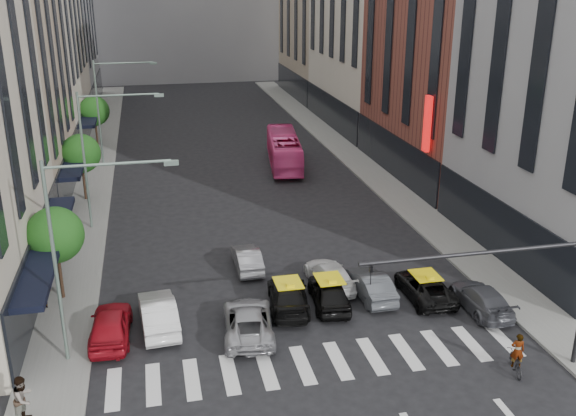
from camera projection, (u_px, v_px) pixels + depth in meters
ground at (335, 382)px, 26.73m from camera, size 160.00×160.00×0.00m
sidewalk_left at (94, 184)px, 51.89m from camera, size 3.00×96.00×0.15m
sidewalk_right at (364, 166)px, 56.55m from camera, size 3.00×96.00×0.15m
building_right_b at (449, 15)px, 50.49m from camera, size 8.00×18.00×26.00m
tree_near at (55, 235)px, 32.25m from camera, size 2.88×2.88×4.95m
tree_mid at (81, 154)px, 46.93m from camera, size 2.88×2.88×4.95m
tree_far at (94, 111)px, 61.61m from camera, size 2.88×2.88×4.95m
streetlamp_near at (76, 235)px, 26.34m from camera, size 5.38×0.25×9.00m
streetlamp_mid at (98, 142)px, 41.01m from camera, size 5.38×0.25×9.00m
streetlamp_far at (108, 98)px, 55.69m from camera, size 5.38×0.25×9.00m
traffic_signal at (528, 278)px, 25.84m from camera, size 10.10×0.20×6.00m
liberty_sign at (427, 124)px, 45.58m from camera, size 0.30×0.70×4.00m
car_red at (110, 325)px, 29.61m from camera, size 2.00×4.57×1.53m
car_white_front at (158, 313)px, 30.63m from camera, size 1.98×4.79×1.54m
car_silver at (248, 321)px, 30.09m from camera, size 2.84×5.21×1.39m
taxi_left at (288, 295)px, 32.45m from camera, size 2.61×5.05×1.40m
taxi_center at (329, 292)px, 32.70m from camera, size 2.14×4.48×1.48m
car_grey_mid at (371, 285)px, 33.55m from camera, size 1.58×4.29×1.40m
taxi_right at (425, 287)px, 33.51m from camera, size 2.20×4.64×1.28m
car_grey_curb at (481, 298)px, 32.26m from camera, size 1.88×4.54×1.31m
car_row2_left at (247, 258)px, 36.79m from camera, size 1.42×4.00×1.31m
car_row2_right at (330, 275)px, 34.76m from camera, size 2.16×4.69×1.33m
bus at (284, 150)px, 56.49m from camera, size 3.84×10.75×2.93m
motorcycle at (516, 363)px, 27.27m from camera, size 1.06×1.83×0.91m
rider at (519, 337)px, 26.85m from camera, size 0.66×0.53×1.59m
pedestrian_near at (23, 399)px, 23.89m from camera, size 1.04×1.15×1.91m
pedestrian_far at (43, 294)px, 32.09m from camera, size 0.98×0.89×1.60m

